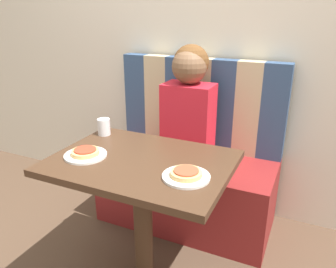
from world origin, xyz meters
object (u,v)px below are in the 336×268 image
(person, at_px, (189,100))
(plate_right, at_px, (186,177))
(pizza_left, at_px, (85,152))
(plate_left, at_px, (86,155))
(drinking_cup, at_px, (104,127))
(pizza_right, at_px, (186,173))

(person, bearing_deg, plate_right, -69.46)
(person, distance_m, plate_right, 0.79)
(person, distance_m, pizza_left, 0.78)
(plate_left, height_order, drinking_cup, drinking_cup)
(pizza_right, bearing_deg, plate_left, 180.00)
(plate_right, bearing_deg, pizza_right, 0.00)
(plate_left, relative_size, pizza_right, 1.50)
(drinking_cup, bearing_deg, plate_right, -24.92)
(pizza_right, distance_m, drinking_cup, 0.70)
(drinking_cup, bearing_deg, person, 49.58)
(plate_right, relative_size, drinking_cup, 2.21)
(pizza_right, bearing_deg, pizza_left, 180.00)
(person, relative_size, drinking_cup, 7.81)
(pizza_left, xyz_separation_m, pizza_right, (0.54, 0.00, 0.00))
(plate_right, bearing_deg, plate_left, 180.00)
(plate_right, xyz_separation_m, pizza_left, (-0.54, 0.00, 0.02))
(plate_right, distance_m, drinking_cup, 0.70)
(person, height_order, pizza_right, person)
(plate_left, bearing_deg, plate_right, 0.00)
(person, xyz_separation_m, plate_left, (-0.27, -0.72, -0.14))
(plate_left, xyz_separation_m, drinking_cup, (-0.09, 0.30, 0.04))
(person, bearing_deg, pizza_left, -110.54)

